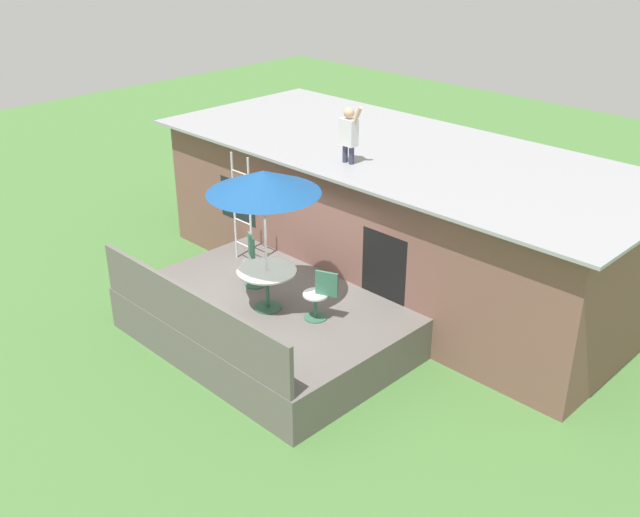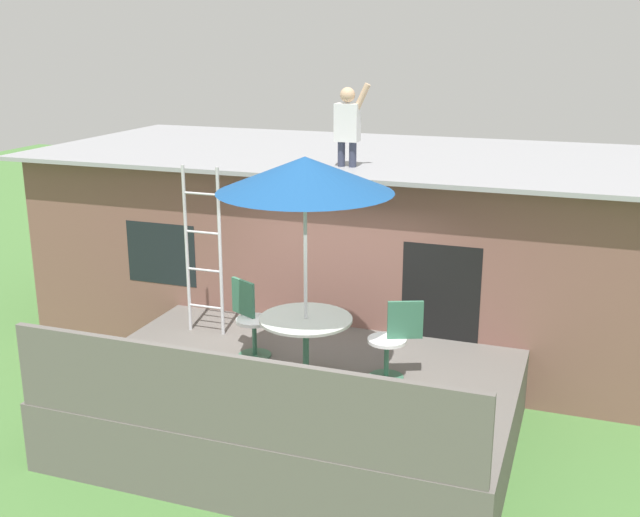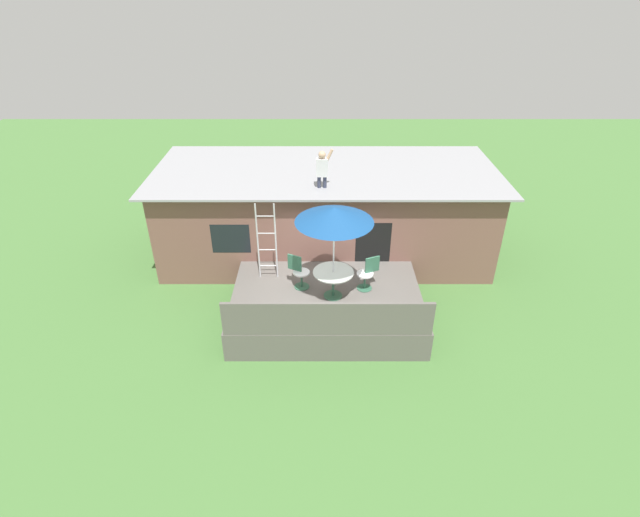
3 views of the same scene
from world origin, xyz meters
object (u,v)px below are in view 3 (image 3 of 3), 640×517
at_px(patio_chair_left, 298,272).
at_px(patio_table, 332,277).
at_px(step_ladder, 265,242).
at_px(person_figure, 321,167).
at_px(patio_chair_right, 366,273).
at_px(patio_umbrella, 333,215).

bearing_deg(patio_chair_left, patio_table, 0.00).
bearing_deg(step_ladder, person_figure, 43.51).
distance_m(patio_table, step_ladder, 2.05).
relative_size(patio_chair_left, patio_chair_right, 1.00).
bearing_deg(patio_table, patio_chair_right, 22.46).
xyz_separation_m(step_ladder, patio_chair_left, (0.86, -0.48, -0.64)).
bearing_deg(patio_chair_left, person_figure, 98.77).
relative_size(patio_umbrella, patio_chair_right, 2.76).
bearing_deg(step_ladder, patio_chair_left, -29.10).
height_order(patio_table, person_figure, person_figure).
xyz_separation_m(patio_table, patio_umbrella, (0.00, 0.00, 1.76)).
distance_m(patio_table, person_figure, 3.14).
bearing_deg(patio_umbrella, patio_table, 0.00).
relative_size(person_figure, patio_chair_right, 1.21).
xyz_separation_m(patio_table, patio_chair_left, (-0.89, 0.45, -0.13)).
distance_m(patio_table, patio_chair_right, 0.99).
distance_m(patio_umbrella, patio_chair_left, 2.14).
relative_size(patio_umbrella, patio_chair_left, 2.76).
bearing_deg(patio_chair_right, patio_umbrella, 0.00).
bearing_deg(patio_umbrella, patio_chair_right, 22.46).
bearing_deg(step_ladder, patio_chair_right, -11.80).
distance_m(person_figure, patio_chair_left, 2.97).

